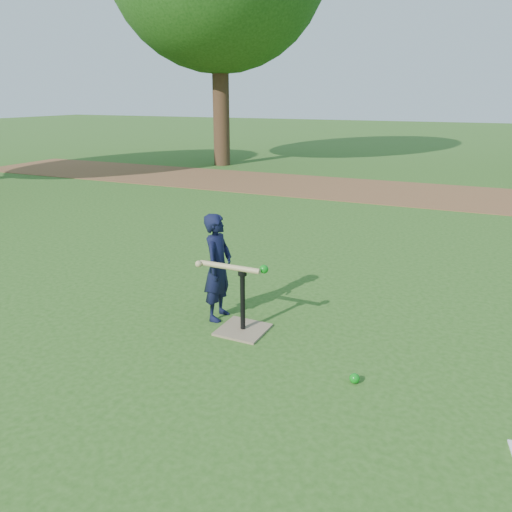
% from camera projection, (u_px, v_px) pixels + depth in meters
% --- Properties ---
extents(ground, '(80.00, 80.00, 0.00)m').
position_uv_depth(ground, '(289.00, 331.00, 4.68)').
color(ground, '#285116').
rests_on(ground, ground).
extents(dirt_strip, '(24.00, 3.00, 0.01)m').
position_uv_depth(dirt_strip, '(407.00, 193.00, 11.18)').
color(dirt_strip, brown).
rests_on(dirt_strip, ground).
extents(child, '(0.28, 0.40, 1.06)m').
position_uv_depth(child, '(218.00, 267.00, 4.81)').
color(child, black).
rests_on(child, ground).
extents(wiffle_ball_ground, '(0.08, 0.08, 0.08)m').
position_uv_depth(wiffle_ball_ground, '(355.00, 378.00, 3.82)').
color(wiffle_ball_ground, '#0B8114').
rests_on(wiffle_ball_ground, ground).
extents(batting_tee, '(0.44, 0.44, 0.61)m').
position_uv_depth(batting_tee, '(243.00, 320.00, 4.65)').
color(batting_tee, '#8B7558').
rests_on(batting_tee, ground).
extents(swing_action, '(0.68, 0.18, 0.08)m').
position_uv_depth(swing_action, '(233.00, 267.00, 4.51)').
color(swing_action, tan).
rests_on(swing_action, ground).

